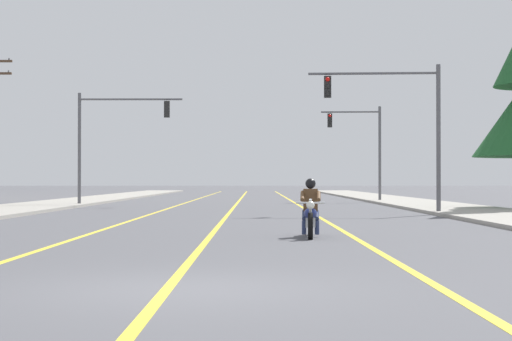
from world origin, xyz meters
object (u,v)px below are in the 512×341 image
object	(u,v)px
traffic_signal_near_left	(111,130)
traffic_signal_near_right	(401,115)
motorcycle_with_rider	(312,214)
traffic_signal_mid_right	(364,140)

from	to	relation	value
traffic_signal_near_left	traffic_signal_near_right	bearing A→B (deg)	-39.10
traffic_signal_near_right	traffic_signal_near_left	xyz separation A→B (m)	(-13.97, 11.35, 0.02)
motorcycle_with_rider	traffic_signal_near_right	bearing A→B (deg)	71.73
motorcycle_with_rider	traffic_signal_mid_right	bearing A→B (deg)	80.60
motorcycle_with_rider	traffic_signal_near_right	world-z (taller)	traffic_signal_near_right
traffic_signal_near_right	traffic_signal_near_left	distance (m)	18.00
traffic_signal_near_left	traffic_signal_mid_right	distance (m)	17.23
motorcycle_with_rider	traffic_signal_near_left	world-z (taller)	traffic_signal_near_left
motorcycle_with_rider	traffic_signal_mid_right	world-z (taller)	traffic_signal_mid_right
motorcycle_with_rider	traffic_signal_mid_right	xyz separation A→B (m)	(5.60, 33.83, 3.45)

